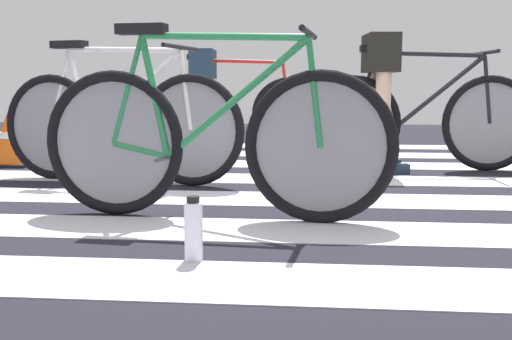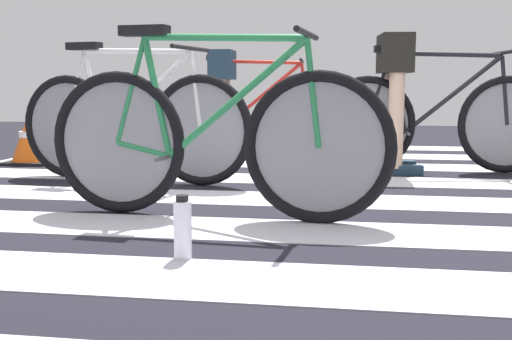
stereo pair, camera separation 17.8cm
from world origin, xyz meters
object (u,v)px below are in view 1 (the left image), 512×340
Objects in this scene: bicycle_1_of_4 at (213,140)px; bicycle_2_of_4 at (118,124)px; cyclist_3_of_4 at (380,83)px; traffic_cone at (10,139)px; bicycle_4_of_4 at (236,112)px; water_bottle at (193,230)px; bicycle_3_of_4 at (421,120)px; cyclist_4_of_4 at (204,86)px.

bicycle_1_of_4 is 1.33m from bicycle_2_of_4.
traffic_cone is (-2.93, 0.06, -0.45)m from cyclist_3_of_4.
cyclist_3_of_4 reaches higher than bicycle_2_of_4.
traffic_cone is at bearing 173.54° from cyclist_3_of_4.
bicycle_4_of_4 is (-1.24, 1.29, -0.27)m from cyclist_3_of_4.
cyclist_3_of_4 is at bearing 69.78° from water_bottle.
water_bottle is 3.26m from traffic_cone.
bicycle_1_of_4 is at bearing -123.79° from cyclist_3_of_4.
bicycle_1_of_4 is 3.90× the size of traffic_cone.
traffic_cone is at bearing 156.86° from bicycle_2_of_4.
cyclist_3_of_4 reaches higher than bicycle_1_of_4.
bicycle_1_of_4 and bicycle_3_of_4 have the same top height.
bicycle_2_of_4 is 1.93m from cyclist_3_of_4.
bicycle_3_of_4 is 2.26m from cyclist_4_of_4.
water_bottle is (0.85, -1.79, -0.27)m from bicycle_2_of_4.
cyclist_4_of_4 is (-0.58, 3.06, 0.25)m from bicycle_1_of_4.
bicycle_4_of_4 is 2.09m from traffic_cone.
bicycle_4_of_4 is 1.77× the size of cyclist_4_of_4.
bicycle_4_of_4 is 3.91× the size of traffic_cone.
cyclist_4_of_4 reaches higher than bicycle_1_of_4.
cyclist_3_of_4 is at bearing -1.24° from traffic_cone.
cyclist_3_of_4 reaches higher than bicycle_3_of_4.
traffic_cone is (-1.68, -1.23, -0.18)m from bicycle_4_of_4.
cyclist_4_of_4 reaches higher than bicycle_2_of_4.
bicycle_3_of_4 is at bearing 60.57° from bicycle_1_of_4.
bicycle_3_of_4 is 3.90× the size of traffic_cone.
water_bottle is (-1.24, -2.54, -0.27)m from bicycle_3_of_4.
bicycle_3_of_4 is 3.24m from traffic_cone.
bicycle_1_of_4 is 2.05m from cyclist_3_of_4.
cyclist_4_of_4 is at bearing 141.00° from bicycle_3_of_4.
cyclist_3_of_4 is at bearing -41.77° from cyclist_4_of_4.
cyclist_4_of_4 is at bearing 95.04° from bicycle_2_of_4.
bicycle_3_of_4 is 1.71× the size of cyclist_3_of_4.
bicycle_1_of_4 is at bearing 93.52° from water_bottle.
bicycle_4_of_4 is 0.40m from cyclist_4_of_4.
cyclist_3_of_4 is 4.17× the size of water_bottle.
bicycle_1_of_4 is at bearing -81.61° from cyclist_4_of_4.
bicycle_3_of_4 is at bearing 64.08° from water_bottle.
water_bottle is (-0.93, -2.51, -0.54)m from cyclist_3_of_4.
bicycle_2_of_4 is 1.41m from traffic_cone.
cyclist_4_of_4 is 4.04× the size of water_bottle.
bicycle_4_of_4 is at bearing 94.79° from water_bottle.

